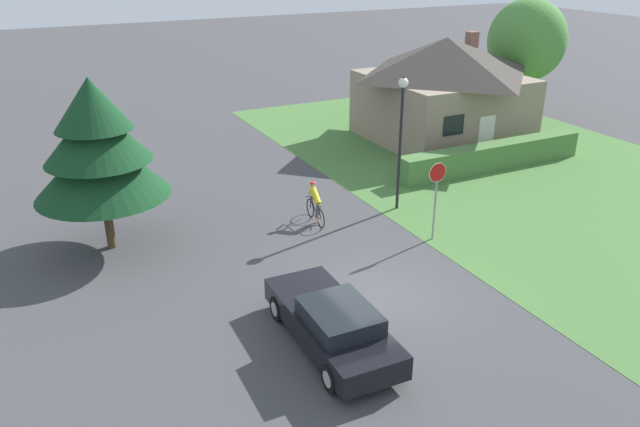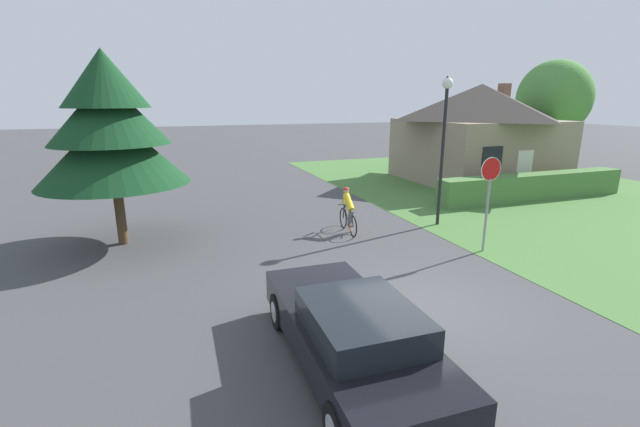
{
  "view_description": "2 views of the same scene",
  "coord_description": "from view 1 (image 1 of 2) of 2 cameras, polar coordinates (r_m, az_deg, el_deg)",
  "views": [
    {
      "loc": [
        -8.34,
        -13.01,
        9.36
      ],
      "look_at": [
        0.15,
        3.76,
        1.14
      ],
      "focal_mm": 35.0,
      "sensor_mm": 36.0,
      "label": 1
    },
    {
      "loc": [
        -4.71,
        -7.04,
        4.27
      ],
      "look_at": [
        -1.0,
        3.16,
        1.39
      ],
      "focal_mm": 24.0,
      "sensor_mm": 36.0,
      "label": 2
    }
  ],
  "objects": [
    {
      "name": "stop_sign",
      "position": [
        20.98,
        10.6,
        2.43
      ],
      "size": [
        0.67,
        0.07,
        2.75
      ],
      "rotation": [
        0.0,
        0.0,
        3.14
      ],
      "color": "gray",
      "rests_on": "ground"
    },
    {
      "name": "hedge_row",
      "position": [
        28.94,
        15.44,
        5.07
      ],
      "size": [
        9.53,
        0.9,
        1.15
      ],
      "primitive_type": "cube",
      "color": "#4C7A3D",
      "rests_on": "ground"
    },
    {
      "name": "grass_verge_right",
      "position": [
        27.69,
        21.04,
        2.23
      ],
      "size": [
        16.0,
        36.0,
        0.01
      ],
      "primitive_type": "cube",
      "color": "#477538",
      "rests_on": "ground"
    },
    {
      "name": "cyclist",
      "position": [
        22.41,
        -0.42,
        0.91
      ],
      "size": [
        0.44,
        1.72,
        1.49
      ],
      "rotation": [
        0.0,
        0.0,
        1.49
      ],
      "color": "black",
      "rests_on": "ground"
    },
    {
      "name": "deciduous_tree_right",
      "position": [
        37.28,
        18.39,
        14.77
      ],
      "size": [
        4.26,
        4.26,
        6.62
      ],
      "color": "#4C3823",
      "rests_on": "ground"
    },
    {
      "name": "street_lamp",
      "position": [
        22.87,
        7.46,
        8.6
      ],
      "size": [
        0.36,
        0.36,
        5.05
      ],
      "color": "black",
      "rests_on": "ground"
    },
    {
      "name": "ground_plane",
      "position": [
        18.07,
        5.02,
        -7.69
      ],
      "size": [
        140.0,
        140.0,
        0.0
      ],
      "primitive_type": "plane",
      "color": "#424244"
    },
    {
      "name": "cottage_house",
      "position": [
        32.46,
        11.24,
        11.23
      ],
      "size": [
        7.52,
        7.37,
        5.16
      ],
      "rotation": [
        0.0,
        0.0,
        -0.0
      ],
      "color": "gray",
      "rests_on": "ground"
    },
    {
      "name": "sedan_left_lane",
      "position": [
        15.72,
        1.16,
        -10.04
      ],
      "size": [
        1.9,
        4.77,
        1.32
      ],
      "rotation": [
        0.0,
        0.0,
        1.55
      ],
      "color": "black",
      "rests_on": "ground"
    },
    {
      "name": "conifer_tall_near",
      "position": [
        20.73,
        -19.68,
        5.78
      ],
      "size": [
        4.25,
        4.25,
        5.67
      ],
      "color": "#4C3823",
      "rests_on": "ground"
    }
  ]
}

